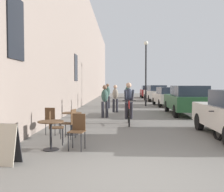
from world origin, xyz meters
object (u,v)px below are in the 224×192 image
(pedestrian_furthest, at_px, (128,93))
(cafe_chair_mid_toward_street, at_px, (70,122))
(cafe_table_near, at_px, (51,129))
(cafe_chair_near_toward_street, at_px, (78,129))
(pedestrian_near, at_px, (105,99))
(street_lamp, at_px, (146,65))
(cafe_chair_mid_toward_wall, at_px, (51,119))
(pedestrian_mid, at_px, (115,97))
(cafe_table_mid, at_px, (72,119))
(parked_car_third, at_px, (167,96))
(parked_car_fourth, at_px, (156,93))
(cafe_chair_near_toward_wall, at_px, (54,125))
(cyclist_on_bicycle, at_px, (129,104))
(pedestrian_far, at_px, (108,94))
(parked_car_fifth, at_px, (148,91))
(parked_car_second, at_px, (187,100))
(sandwich_board_sign, at_px, (5,144))

(pedestrian_furthest, bearing_deg, cafe_chair_mid_toward_street, -100.22)
(cafe_table_near, height_order, cafe_chair_near_toward_street, cafe_chair_near_toward_street)
(pedestrian_near, relative_size, street_lamp, 0.33)
(pedestrian_near, bearing_deg, street_lamp, 68.78)
(cafe_chair_mid_toward_wall, bearing_deg, pedestrian_mid, 74.32)
(cafe_table_near, xyz_separation_m, pedestrian_furthest, (2.33, 12.96, 0.46))
(cafe_table_mid, distance_m, parked_car_third, 12.57)
(cafe_chair_mid_toward_street, bearing_deg, parked_car_third, 67.13)
(cafe_chair_near_toward_street, distance_m, pedestrian_mid, 8.90)
(street_lamp, xyz_separation_m, parked_car_fourth, (1.63, 6.30, -2.30))
(cafe_chair_near_toward_wall, height_order, parked_car_third, parked_car_third)
(cafe_table_near, height_order, cyclist_on_bicycle, cyclist_on_bicycle)
(pedestrian_mid, distance_m, parked_car_third, 5.95)
(cafe_chair_mid_toward_street, height_order, pedestrian_near, pedestrian_near)
(street_lamp, bearing_deg, cafe_table_near, -105.52)
(cafe_table_mid, xyz_separation_m, cafe_chair_mid_toward_street, (0.07, -0.65, -0.00))
(pedestrian_near, xyz_separation_m, pedestrian_far, (-0.08, 4.94, 0.05))
(parked_car_third, xyz_separation_m, parked_car_fifth, (-0.05, 12.43, 0.04))
(cafe_table_mid, bearing_deg, parked_car_second, 48.03)
(cafe_table_mid, height_order, pedestrian_mid, pedestrian_mid)
(cafe_table_mid, height_order, cyclist_on_bicycle, cyclist_on_bicycle)
(cafe_chair_near_toward_street, height_order, street_lamp, street_lamp)
(cafe_chair_near_toward_wall, bearing_deg, cafe_table_near, -82.77)
(cafe_table_near, bearing_deg, parked_car_third, 68.35)
(parked_car_second, bearing_deg, cyclist_on_bicycle, -133.50)
(cafe_table_mid, distance_m, street_lamp, 12.21)
(cafe_table_mid, xyz_separation_m, cafe_chair_mid_toward_wall, (-0.65, -0.07, -0.00))
(cafe_table_near, distance_m, pedestrian_mid, 9.06)
(cafe_table_near, xyz_separation_m, cafe_chair_mid_toward_wall, (-0.49, 1.93, -0.00))
(pedestrian_mid, relative_size, street_lamp, 0.33)
(parked_car_fifth, bearing_deg, street_lamp, -97.16)
(cafe_table_mid, bearing_deg, cyclist_on_bicycle, 50.41)
(cafe_chair_near_toward_wall, bearing_deg, cafe_chair_mid_toward_wall, 107.06)
(pedestrian_furthest, xyz_separation_m, parked_car_fourth, (3.03, 6.73, -0.17))
(cyclist_on_bicycle, distance_m, pedestrian_mid, 4.62)
(pedestrian_near, distance_m, parked_car_third, 8.30)
(sandwich_board_sign, distance_m, pedestrian_furthest, 14.45)
(cafe_chair_near_toward_street, xyz_separation_m, pedestrian_furthest, (1.67, 12.88, 0.46))
(cafe_chair_mid_toward_street, xyz_separation_m, pedestrian_mid, (1.24, 7.57, 0.39))
(sandwich_board_sign, relative_size, pedestrian_far, 0.49)
(cafe_table_mid, height_order, parked_car_fourth, parked_car_fourth)
(pedestrian_far, bearing_deg, cafe_table_near, -94.65)
(parked_car_fourth, bearing_deg, pedestrian_far, -117.91)
(cafe_table_near, bearing_deg, cafe_chair_mid_toward_street, 80.13)
(sandwich_board_sign, bearing_deg, parked_car_third, 67.81)
(cafe_table_mid, bearing_deg, pedestrian_furthest, 78.81)
(parked_car_second, bearing_deg, parked_car_fourth, 90.07)
(cafe_chair_near_toward_wall, bearing_deg, street_lamp, 73.49)
(cyclist_on_bicycle, xyz_separation_m, parked_car_second, (3.27, 3.44, 0.00))
(cafe_table_near, height_order, cafe_chair_near_toward_wall, cafe_chair_near_toward_wall)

